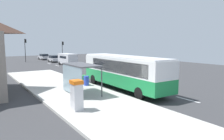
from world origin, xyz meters
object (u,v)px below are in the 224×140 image
Objects in this scene: bus at (123,70)px; sedan_far at (44,57)px; white_van at (68,59)px; sedan_near at (54,59)px; ticket_machine at (77,95)px; bus_shelter at (78,71)px; traffic_light_near_side at (63,48)px; recycling_bin_green at (83,80)px; recycling_bin_blue at (86,81)px; traffic_light_far_side at (25,47)px.

bus is 2.48× the size of sedan_far.
white_van is 8.64m from sedan_near.
ticket_machine is at bearing -149.62° from bus.
bus_shelter reaches higher than sedan_near.
traffic_light_near_side is (3.20, 2.61, 2.41)m from sedan_near.
recycling_bin_green is at bearing -107.27° from traffic_light_near_side.
recycling_bin_green is (0.00, 0.70, 0.00)m from recycling_bin_blue.
bus is 35.51m from traffic_light_near_side.
white_van is at bearing 72.80° from recycling_bin_blue.
traffic_light_near_side reaches higher than bus_shelter.
traffic_light_far_side reaches higher than traffic_light_near_side.
ticket_machine is at bearing -103.50° from sedan_far.
sedan_far is 0.93× the size of traffic_light_near_side.
bus_shelter is at bearing -108.93° from traffic_light_near_side.
bus is 11.63× the size of recycling_bin_green.
bus reaches higher than sedan_far.
sedan_far is at bearing 77.77° from bus_shelter.
bus reaches higher than recycling_bin_blue.
traffic_light_far_side is at bearing 147.78° from sedan_near.
ticket_machine is 2.04× the size of recycling_bin_green.
bus_shelter reaches higher than ticket_machine.
recycling_bin_blue is 32.85m from traffic_light_far_side.
sedan_far is 0.83× the size of traffic_light_far_side.
sedan_near is 6.95m from traffic_light_far_side.
ticket_machine is 4.38m from bus_shelter.
sedan_near is (0.10, 8.63, -0.55)m from white_van.
ticket_machine is (-6.56, -3.85, -0.67)m from bus.
recycling_bin_green is (4.08, 7.39, -0.52)m from ticket_machine.
recycling_bin_blue is at bearing -106.91° from traffic_light_near_side.
bus is at bearing -48.80° from recycling_bin_blue.
bus reaches higher than bus_shelter.
traffic_light_near_side is at bearing 70.35° from ticket_machine.
traffic_light_near_side is (7.21, 34.75, 1.36)m from bus.
sedan_near is at bearing 77.49° from recycling_bin_blue.
sedan_far is 45.30m from ticket_machine.
traffic_light_near_side is (13.78, 38.60, 2.03)m from ticket_machine.
bus is 2.11× the size of white_van.
traffic_light_near_side is at bearing 72.73° from recycling_bin_green.
ticket_machine is 8.46m from recycling_bin_green.
bus is 11.63× the size of recycling_bin_blue.
traffic_light_near_side is at bearing 39.18° from sedan_near.
traffic_light_far_side is (5.17, 39.40, 2.36)m from ticket_machine.
bus_shelter is at bearing 179.90° from bus.
sedan_far is (0.10, 16.68, -0.55)m from white_van.
recycling_bin_blue is at bearing -107.20° from white_van.
ticket_machine reaches higher than recycling_bin_blue.
bus_shelter is (-11.91, -34.74, -1.10)m from traffic_light_near_side.
recycling_bin_blue is 3.87m from bus_shelter.
bus is at bearing 30.38° from ticket_machine.
bus is 2.31× the size of traffic_light_near_side.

